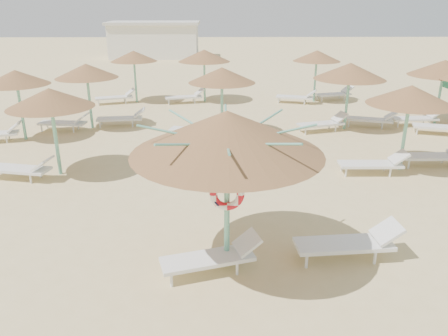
{
  "coord_description": "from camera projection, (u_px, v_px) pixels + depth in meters",
  "views": [
    {
      "loc": [
        -0.1,
        -7.52,
        5.01
      ],
      "look_at": [
        0.04,
        2.17,
        1.3
      ],
      "focal_mm": 35.0,
      "sensor_mm": 36.0,
      "label": 1
    }
  ],
  "objects": [
    {
      "name": "palapa_field",
      "position": [
        274.0,
        74.0,
        17.54
      ],
      "size": [
        22.47,
        13.0,
        2.72
      ],
      "color": "#6AB89E",
      "rests_on": "ground"
    },
    {
      "name": "service_hut",
      "position": [
        155.0,
        40.0,
        40.83
      ],
      "size": [
        8.4,
        4.4,
        3.25
      ],
      "color": "silver",
      "rests_on": "ground"
    },
    {
      "name": "lounger_main_a",
      "position": [
        214.0,
        256.0,
        8.54
      ],
      "size": [
        2.05,
        1.11,
        0.71
      ],
      "rotation": [
        0.0,
        0.0,
        0.29
      ],
      "color": "white",
      "rests_on": "ground"
    },
    {
      "name": "main_palapa",
      "position": [
        227.0,
        133.0,
        7.88
      ],
      "size": [
        3.57,
        3.57,
        3.2
      ],
      "color": "#6AB89E",
      "rests_on": "ground"
    },
    {
      "name": "lounger_main_b",
      "position": [
        351.0,
        242.0,
        8.98
      ],
      "size": [
        2.2,
        0.82,
        0.78
      ],
      "rotation": [
        0.0,
        0.0,
        0.08
      ],
      "color": "white",
      "rests_on": "ground"
    },
    {
      "name": "ground",
      "position": [
        224.0,
        266.0,
        8.82
      ],
      "size": [
        120.0,
        120.0,
        0.0
      ],
      "primitive_type": "plane",
      "color": "#D8BE83",
      "rests_on": "ground"
    }
  ]
}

